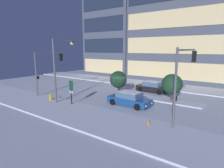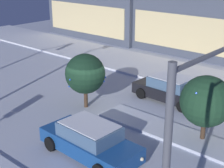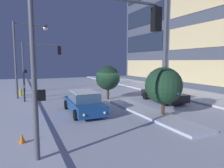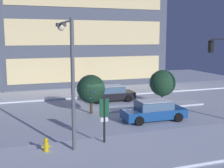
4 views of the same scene
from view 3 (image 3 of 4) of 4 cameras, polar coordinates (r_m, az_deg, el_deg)
ground at (r=18.00m, az=-0.48°, el=-4.74°), size 52.00×52.00×0.00m
curb_strip_near at (r=16.47m, az=-29.49°, el=-6.44°), size 52.00×5.20×0.14m
curb_strip_far at (r=22.99m, az=19.74°, el=-2.47°), size 52.00×5.20×0.14m
median_strip at (r=13.78m, az=10.77°, el=-8.12°), size 9.00×1.80×0.14m
office_tower_secondary at (r=38.26m, az=14.92°, el=14.39°), size 11.63×9.28×17.71m
car_near at (r=13.78m, az=-8.12°, el=-5.32°), size 4.77×2.18×1.49m
car_far at (r=17.97m, az=14.63°, el=-2.68°), size 4.54×2.21×1.49m
traffic_light_corner_near_right at (r=7.47m, az=-5.79°, el=11.87°), size 0.32×5.32×6.11m
traffic_light_corner_near_left at (r=24.50m, az=-20.25°, el=7.00°), size 0.32×4.40×5.62m
street_lamp_arched at (r=19.83m, az=-23.73°, el=9.21°), size 0.56×3.01×7.02m
fire_hydrant at (r=21.43m, az=-24.81°, el=-2.38°), size 0.48×0.26×0.87m
parking_info_sign at (r=18.01m, az=-24.08°, el=0.16°), size 0.55×0.12×2.67m
decorated_tree_median at (r=12.91m, az=14.66°, el=-0.48°), size 2.40×2.35×3.18m
decorated_tree_left_of_median at (r=18.33m, az=-1.22°, el=1.76°), size 2.31×2.31×3.13m
construction_cone at (r=9.37m, az=-24.51°, el=-14.47°), size 0.36×0.36×0.55m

